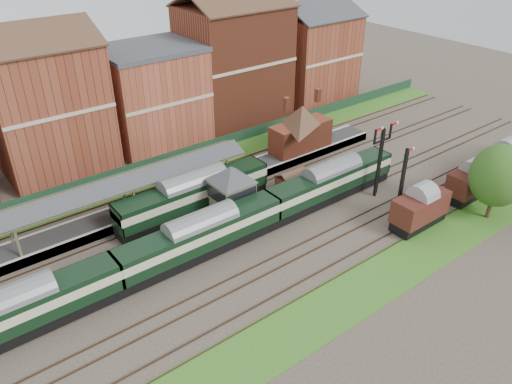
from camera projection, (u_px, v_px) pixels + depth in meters
ground at (276, 223)px, 50.12m from camera, size 160.00×160.00×0.00m
grass_back at (192, 165)px, 61.02m from camera, size 90.00×4.50×0.06m
grass_front at (366, 286)px, 41.91m from camera, size 90.00×5.00×0.06m
fence at (184, 154)px, 62.02m from camera, size 90.00×0.12×1.50m
platform at (183, 195)px, 53.89m from camera, size 55.00×3.40×1.00m
signal_box at (232, 192)px, 49.14m from camera, size 5.40×5.40×6.00m
brick_hut at (292, 185)px, 54.36m from camera, size 3.20×2.64×2.94m
station_building at (301, 127)px, 61.07m from camera, size 8.10×8.10×5.90m
canopy at (126, 178)px, 48.66m from camera, size 26.00×3.89×4.08m
semaphore_bracket at (380, 158)px, 52.39m from camera, size 3.60×0.25×8.18m
semaphore_siding at (402, 184)px, 48.50m from camera, size 1.23×0.25×8.00m
town_backdrop at (151, 91)px, 63.53m from camera, size 69.00×10.00×16.00m
dmu_train at (202, 235)px, 44.48m from camera, size 48.70×2.56×3.74m
platform_railcar at (194, 194)px, 50.54m from camera, size 16.85×2.66×3.88m
goods_van_a at (420, 208)px, 48.59m from camera, size 6.07×2.63×3.68m
goods_van_b at (471, 182)px, 53.27m from camera, size 5.85×2.53×3.55m
goods_van_c at (505, 162)px, 56.74m from camera, size 6.54×2.84×3.97m
tree_far at (499, 176)px, 48.50m from camera, size 5.49×5.49×8.01m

